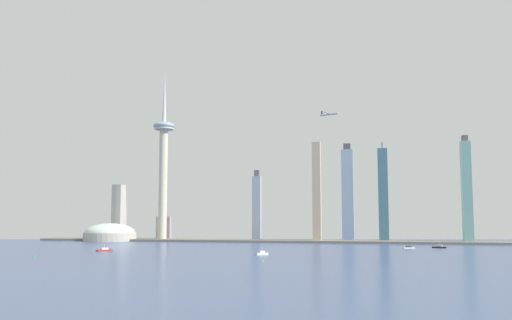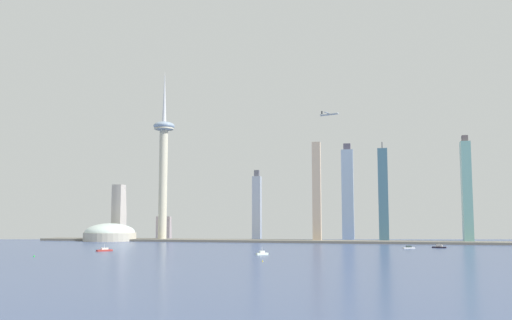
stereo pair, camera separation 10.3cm
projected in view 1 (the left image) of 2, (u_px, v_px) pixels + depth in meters
name	position (u px, v px, depth m)	size (l,w,h in m)	color
ground_plane	(177.00, 269.00, 421.42)	(6000.00, 6000.00, 0.00)	#415481
waterfront_pier	(283.00, 241.00, 879.27)	(828.30, 52.06, 3.48)	slate
observation_tower	(163.00, 158.00, 945.42)	(36.12, 36.12, 291.82)	beige
stadium_dome	(110.00, 234.00, 930.59)	(86.83, 86.83, 31.00)	#BDB6A4
skyscraper_0	(348.00, 193.00, 966.16)	(20.16, 15.39, 167.58)	#97B0D1
skyscraper_1	(467.00, 191.00, 843.65)	(14.11, 18.77, 163.91)	#77B1AA
skyscraper_2	(383.00, 195.00, 881.71)	(15.21, 16.50, 159.11)	#446F86
skyscraper_3	(257.00, 207.00, 943.26)	(14.10, 13.26, 119.27)	#9BA6BB
skyscraper_4	(119.00, 212.00, 990.22)	(17.62, 24.86, 96.96)	#B8AFA6
skyscraper_5	(317.00, 192.00, 883.41)	(13.07, 12.91, 158.90)	#C5AC92
skyscraper_6	(165.00, 228.00, 1002.84)	(26.14, 19.76, 40.65)	#A19190
boat_0	(104.00, 250.00, 646.87)	(16.41, 17.21, 8.18)	#AE2E28
boat_1	(409.00, 248.00, 699.31)	(15.12, 9.65, 3.66)	white
boat_2	(439.00, 247.00, 714.20)	(17.90, 9.79, 7.45)	black
boat_3	(262.00, 253.00, 582.95)	(12.44, 11.45, 8.17)	white
channel_buoy_0	(34.00, 256.00, 555.39)	(1.94, 1.94, 2.02)	green
channel_buoy_1	(263.00, 261.00, 492.13)	(1.09, 1.09, 1.88)	yellow
airplane	(329.00, 114.00, 875.33)	(29.90, 29.48, 8.16)	silver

